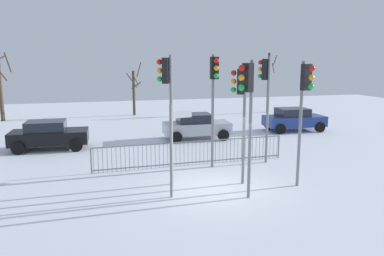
{
  "coord_description": "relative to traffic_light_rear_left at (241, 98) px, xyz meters",
  "views": [
    {
      "loc": [
        -4.14,
        -12.08,
        4.53
      ],
      "look_at": [
        -0.0,
        3.14,
        1.64
      ],
      "focal_mm": 35.01,
      "sensor_mm": 36.0,
      "label": 1
    }
  ],
  "objects": [
    {
      "name": "traffic_light_foreground_right",
      "position": [
        2.18,
        2.47,
        0.25
      ],
      "size": [
        0.45,
        0.48,
        4.67
      ],
      "rotation": [
        0.0,
        0.0,
        0.7
      ],
      "color": "slate",
      "rests_on": "ground"
    },
    {
      "name": "ground_plane",
      "position": [
        -1.04,
        -0.34,
        -3.16
      ],
      "size": [
        60.0,
        60.0,
        0.0
      ],
      "primitive_type": "plane",
      "color": "white"
    },
    {
      "name": "bare_tree_left",
      "position": [
        -11.6,
        18.08,
        -0.5
      ],
      "size": [
        2.04,
        2.04,
        5.24
      ],
      "color": "#473828",
      "rests_on": "ground"
    },
    {
      "name": "traffic_light_rear_left",
      "position": [
        0.0,
        0.0,
        0.0
      ],
      "size": [
        0.52,
        0.41,
        4.32
      ],
      "rotation": [
        0.0,
        0.0,
        1.08
      ],
      "color": "slate",
      "rests_on": "ground"
    },
    {
      "name": "bare_tree_centre",
      "position": [
        -1.7,
        18.53,
        -1.16
      ],
      "size": [
        1.26,
        1.27,
        4.34
      ],
      "color": "#473828",
      "rests_on": "ground"
    },
    {
      "name": "bare_tree_right",
      "position": [
        9.7,
        17.14,
        -0.49
      ],
      "size": [
        1.34,
        1.33,
        5.11
      ],
      "color": "#473828",
      "rests_on": "ground"
    },
    {
      "name": "traffic_light_rear_right",
      "position": [
        1.98,
        -0.97,
        0.13
      ],
      "size": [
        0.36,
        0.56,
        4.49
      ],
      "rotation": [
        0.0,
        0.0,
        3.36
      ],
      "color": "slate",
      "rests_on": "ground"
    },
    {
      "name": "traffic_light_mid_right",
      "position": [
        -0.27,
        2.2,
        0.31
      ],
      "size": [
        0.32,
        0.57,
        4.75
      ],
      "rotation": [
        0.0,
        0.0,
        3.14
      ],
      "color": "slate",
      "rests_on": "ground"
    },
    {
      "name": "pedestrian_guard_railing",
      "position": [
        -1.05,
        2.79,
        -2.61
      ],
      "size": [
        8.53,
        0.35,
        1.07
      ],
      "rotation": [
        0.0,
        0.0,
        0.03
      ],
      "color": "slate",
      "rests_on": "ground"
    },
    {
      "name": "traffic_light_mid_left",
      "position": [
        -0.39,
        -1.52,
        0.15
      ],
      "size": [
        0.55,
        0.37,
        4.53
      ],
      "rotation": [
        0.0,
        0.0,
        1.87
      ],
      "color": "slate",
      "rests_on": "ground"
    },
    {
      "name": "car_black_far",
      "position": [
        -7.34,
        7.59,
        -2.4
      ],
      "size": [
        3.87,
        2.07,
        1.47
      ],
      "rotation": [
        0.0,
        0.0,
        -0.05
      ],
      "color": "black",
      "rests_on": "ground"
    },
    {
      "name": "car_silver_mid",
      "position": [
        0.63,
        8.05,
        -2.4
      ],
      "size": [
        3.87,
        2.07,
        1.47
      ],
      "rotation": [
        0.0,
        0.0,
        -0.04
      ],
      "color": "#B2B5BA",
      "rests_on": "ground"
    },
    {
      "name": "car_blue_near",
      "position": [
        7.4,
        8.84,
        -2.4
      ],
      "size": [
        3.89,
        2.1,
        1.47
      ],
      "rotation": [
        0.0,
        0.0,
        -0.05
      ],
      "color": "navy",
      "rests_on": "ground"
    },
    {
      "name": "direction_sign_post",
      "position": [
        -2.66,
        -0.75,
        -1.42
      ],
      "size": [
        0.78,
        0.2,
        3.12
      ],
      "rotation": [
        0.0,
        0.0,
        0.19
      ],
      "color": "slate",
      "rests_on": "ground"
    },
    {
      "name": "traffic_light_foreground_left",
      "position": [
        -2.56,
        0.59,
        0.28
      ],
      "size": [
        0.51,
        0.42,
        4.7
      ],
      "rotation": [
        0.0,
        0.0,
        1.03
      ],
      "color": "slate",
      "rests_on": "ground"
    }
  ]
}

